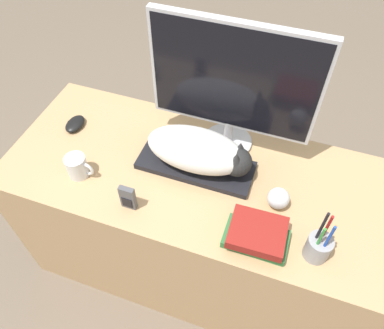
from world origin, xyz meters
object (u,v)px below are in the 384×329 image
Objects in this scene: keyboard at (195,165)px; baseball at (278,198)px; pen_cup at (318,246)px; phone at (128,198)px; computer_mouse at (75,124)px; book_stack at (257,235)px; monitor at (233,84)px; coffee_mug at (78,166)px; cat at (200,151)px.

keyboard is 5.71× the size of baseball.
baseball is at bearing 135.55° from pen_cup.
pen_cup reaches higher than phone.
book_stack reaches higher than computer_mouse.
monitor reaches higher than coffee_mug.
book_stack is (0.46, 0.02, -0.02)m from phone.
coffee_mug is at bearing -157.10° from cat.
cat is at bearing 54.22° from phone.
monitor is at bearing 118.14° from book_stack.
keyboard is 0.09m from cat.
coffee_mug is at bearing -156.15° from keyboard.
phone is 0.46m from book_stack.
baseball is at bearing -12.05° from cat.
baseball is 0.17m from book_stack.
coffee_mug is at bearing 177.42° from pen_cup.
keyboard is at bearing 180.00° from cat.
coffee_mug is at bearing -144.86° from monitor.
phone is (0.24, -0.07, 0.01)m from coffee_mug.
monitor is 0.54m from phone.
computer_mouse is (-0.58, 0.04, -0.09)m from cat.
book_stack is (0.70, -0.06, -0.01)m from coffee_mug.
cat is 1.92× the size of book_stack.
cat reaches higher than keyboard.
pen_cup is at bearing 4.39° from book_stack.
cat is 1.76× the size of pen_cup.
computer_mouse is at bearing 161.95° from book_stack.
pen_cup reaches higher than book_stack.
pen_cup reaches higher than coffee_mug.
pen_cup is at bearing -43.32° from monitor.
keyboard is 0.30m from phone.
monitor is 5.74× the size of phone.
cat is 0.67× the size of monitor.
monitor is 0.61m from pen_cup.
keyboard is 0.44m from coffee_mug.
keyboard is 4.23× the size of phone.
pen_cup is 0.65m from phone.
monitor is at bearing 10.69° from computer_mouse.
computer_mouse is at bearing 175.67° from cat.
computer_mouse is 1.36× the size of baseball.
coffee_mug reaches higher than baseball.
monitor is at bearing 63.21° from keyboard.
baseball is (0.32, -0.07, -0.06)m from cat.
cat is 0.37m from book_stack.
book_stack is (0.85, -0.28, 0.02)m from computer_mouse.
phone is at bearing -177.28° from pen_cup.
keyboard is at bearing 155.88° from pen_cup.
baseball is at bearing 20.22° from phone.
phone is (-0.18, -0.25, -0.05)m from cat.
cat is 0.33m from baseball.
monitor reaches higher than pen_cup.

